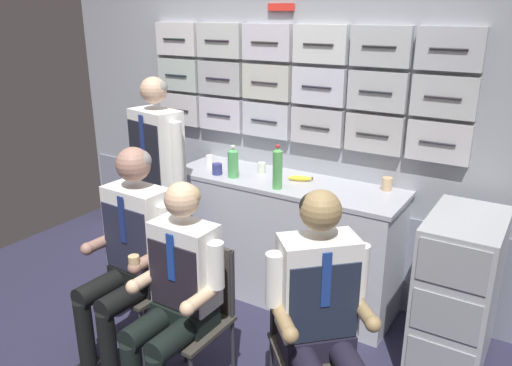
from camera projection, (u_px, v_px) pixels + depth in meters
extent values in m
cube|color=#9499A1|center=(286.00, 147.00, 3.79)|extent=(4.20, 0.06, 2.15)
cube|color=gray|center=(283.00, 234.00, 4.00)|extent=(4.12, 0.01, 0.72)
cube|color=silver|center=(180.00, 109.00, 4.17)|extent=(0.39, 0.06, 0.25)
cylinder|color=#261F26|center=(177.00, 110.00, 4.14)|extent=(0.22, 0.01, 0.01)
cube|color=silver|center=(221.00, 114.00, 3.96)|extent=(0.39, 0.06, 0.25)
cylinder|color=#1F202E|center=(218.00, 115.00, 3.93)|extent=(0.22, 0.01, 0.01)
cube|color=silver|center=(266.00, 120.00, 3.75)|extent=(0.39, 0.06, 0.25)
cylinder|color=#21212E|center=(264.00, 121.00, 3.72)|extent=(0.22, 0.01, 0.01)
cube|color=#B9B6BD|center=(317.00, 127.00, 3.54)|extent=(0.39, 0.06, 0.25)
cylinder|color=black|center=(315.00, 128.00, 3.51)|extent=(0.22, 0.01, 0.01)
cube|color=#B4B3B3|center=(374.00, 134.00, 3.33)|extent=(0.39, 0.06, 0.25)
cylinder|color=black|center=(372.00, 135.00, 3.30)|extent=(0.22, 0.01, 0.01)
cube|color=#BEBABE|center=(439.00, 142.00, 3.13)|extent=(0.39, 0.06, 0.25)
cylinder|color=#23252D|center=(437.00, 143.00, 3.10)|extent=(0.22, 0.01, 0.01)
cube|color=#B0BEB6|center=(179.00, 75.00, 4.08)|extent=(0.39, 0.06, 0.25)
cylinder|color=#1D2B2C|center=(176.00, 75.00, 4.05)|extent=(0.22, 0.01, 0.01)
cube|color=#AAABAE|center=(220.00, 78.00, 3.87)|extent=(0.39, 0.06, 0.25)
cylinder|color=#221E2E|center=(217.00, 79.00, 3.84)|extent=(0.22, 0.01, 0.01)
cube|color=beige|center=(267.00, 82.00, 3.66)|extent=(0.39, 0.06, 0.25)
cylinder|color=#2A272C|center=(264.00, 83.00, 3.63)|extent=(0.22, 0.01, 0.01)
cube|color=silver|center=(319.00, 86.00, 3.45)|extent=(0.39, 0.06, 0.25)
cylinder|color=#20222D|center=(316.00, 87.00, 3.42)|extent=(0.22, 0.01, 0.01)
cube|color=#B3B6B9|center=(377.00, 91.00, 3.24)|extent=(0.39, 0.06, 0.25)
cylinder|color=#22252A|center=(375.00, 92.00, 3.21)|extent=(0.22, 0.01, 0.01)
cube|color=#B2B5B6|center=(444.00, 97.00, 3.03)|extent=(0.39, 0.06, 0.25)
cylinder|color=#262329|center=(443.00, 98.00, 3.00)|extent=(0.22, 0.01, 0.01)
cube|color=silver|center=(177.00, 39.00, 3.99)|extent=(0.39, 0.06, 0.25)
cylinder|color=black|center=(174.00, 39.00, 3.96)|extent=(0.22, 0.01, 0.01)
cube|color=#BCC0BE|center=(219.00, 40.00, 3.78)|extent=(0.39, 0.06, 0.25)
cylinder|color=#29212C|center=(216.00, 41.00, 3.75)|extent=(0.22, 0.01, 0.01)
cube|color=silver|center=(267.00, 42.00, 3.57)|extent=(0.39, 0.06, 0.25)
cylinder|color=#2A2A25|center=(264.00, 42.00, 3.54)|extent=(0.22, 0.01, 0.01)
cube|color=silver|center=(320.00, 44.00, 3.36)|extent=(0.39, 0.06, 0.25)
cylinder|color=#262427|center=(318.00, 44.00, 3.33)|extent=(0.22, 0.01, 0.01)
cube|color=#B1B5B9|center=(381.00, 46.00, 3.15)|extent=(0.39, 0.06, 0.25)
cylinder|color=black|center=(379.00, 47.00, 3.12)|extent=(0.22, 0.01, 0.01)
cube|color=#ADAFB5|center=(450.00, 49.00, 2.94)|extent=(0.39, 0.06, 0.25)
cylinder|color=black|center=(449.00, 49.00, 2.91)|extent=(0.22, 0.01, 0.01)
cube|color=red|center=(281.00, 7.00, 3.45)|extent=(0.20, 0.02, 0.05)
cube|color=silver|center=(284.00, 241.00, 3.69)|extent=(1.67, 0.52, 0.88)
cube|color=#ACAEB9|center=(285.00, 182.00, 3.54)|extent=(1.70, 0.53, 0.03)
sphere|color=black|center=(432.00, 328.00, 3.36)|extent=(0.07, 0.07, 0.07)
sphere|color=black|center=(482.00, 343.00, 3.20)|extent=(0.07, 0.07, 0.07)
cube|color=#A8ADB2|center=(458.00, 289.00, 2.90)|extent=(0.40, 0.64, 0.90)
cube|color=#94999E|center=(438.00, 364.00, 2.74)|extent=(0.35, 0.01, 0.24)
cube|color=#94999E|center=(445.00, 317.00, 2.64)|extent=(0.35, 0.01, 0.24)
cube|color=#94999E|center=(452.00, 266.00, 2.54)|extent=(0.35, 0.01, 0.24)
cylinder|color=#28282D|center=(457.00, 241.00, 2.52)|extent=(0.32, 0.02, 0.02)
cylinder|color=#2D2D33|center=(102.00, 322.00, 3.12)|extent=(0.02, 0.02, 0.43)
cylinder|color=#2D2D33|center=(143.00, 342.00, 2.93)|extent=(0.02, 0.02, 0.43)
cylinder|color=#2D2D33|center=(144.00, 296.00, 3.40)|extent=(0.02, 0.02, 0.43)
cylinder|color=#2D2D33|center=(184.00, 313.00, 3.21)|extent=(0.02, 0.02, 0.43)
cube|color=#38342E|center=(141.00, 286.00, 3.09)|extent=(0.42, 0.42, 0.02)
cube|color=#38342E|center=(161.00, 244.00, 3.17)|extent=(0.37, 0.04, 0.40)
cylinder|color=#2D2D33|center=(140.00, 237.00, 3.26)|extent=(0.02, 0.02, 0.40)
cylinder|color=#2D2D33|center=(181.00, 252.00, 3.07)|extent=(0.02, 0.02, 0.40)
cylinder|color=black|center=(85.00, 333.00, 2.92)|extent=(0.10, 0.10, 0.42)
cylinder|color=black|center=(108.00, 345.00, 2.81)|extent=(0.10, 0.10, 0.42)
cylinder|color=black|center=(106.00, 285.00, 2.98)|extent=(0.15, 0.41, 0.13)
cylinder|color=black|center=(129.00, 295.00, 2.88)|extent=(0.15, 0.41, 0.13)
cube|color=black|center=(140.00, 276.00, 3.07)|extent=(0.37, 0.21, 0.12)
cube|color=white|center=(139.00, 228.00, 2.98)|extent=(0.39, 0.23, 0.51)
cube|color=#222338|center=(125.00, 240.00, 2.91)|extent=(0.35, 0.03, 0.41)
cube|color=navy|center=(122.00, 220.00, 2.86)|extent=(0.04, 0.01, 0.28)
cylinder|color=white|center=(113.00, 211.00, 3.08)|extent=(0.08, 0.08, 0.28)
cylinder|color=#9C7263|center=(103.00, 242.00, 3.03)|extent=(0.08, 0.26, 0.07)
sphere|color=#9C7263|center=(87.00, 249.00, 2.94)|extent=(0.08, 0.08, 0.08)
cylinder|color=white|center=(165.00, 228.00, 2.85)|extent=(0.08, 0.08, 0.28)
cylinder|color=#9C7263|center=(150.00, 259.00, 2.82)|extent=(0.08, 0.26, 0.07)
sphere|color=#9C7263|center=(135.00, 267.00, 2.73)|extent=(0.08, 0.08, 0.08)
cylinder|color=tan|center=(134.00, 261.00, 2.72)|extent=(0.06, 0.06, 0.06)
sphere|color=#9C7263|center=(133.00, 164.00, 2.85)|extent=(0.20, 0.20, 0.20)
ellipsoid|color=gray|center=(135.00, 161.00, 2.86)|extent=(0.20, 0.19, 0.14)
cylinder|color=#2D2D33|center=(141.00, 365.00, 2.73)|extent=(0.02, 0.02, 0.43)
cylinder|color=#2D2D33|center=(184.00, 332.00, 3.02)|extent=(0.02, 0.02, 0.43)
cylinder|color=#2D2D33|center=(233.00, 353.00, 2.84)|extent=(0.02, 0.02, 0.43)
cube|color=#38342E|center=(186.00, 324.00, 2.71)|extent=(0.41, 0.41, 0.02)
cube|color=#38342E|center=(206.00, 275.00, 2.79)|extent=(0.37, 0.03, 0.40)
cylinder|color=#2D2D33|center=(181.00, 267.00, 2.88)|extent=(0.02, 0.02, 0.40)
cylinder|color=#2D2D33|center=(232.00, 285.00, 2.69)|extent=(0.02, 0.02, 0.40)
cylinder|color=black|center=(152.00, 324.00, 2.61)|extent=(0.14, 0.36, 0.13)
cylinder|color=black|center=(178.00, 336.00, 2.52)|extent=(0.14, 0.36, 0.13)
cube|color=black|center=(185.00, 313.00, 2.69)|extent=(0.33, 0.21, 0.12)
cube|color=white|center=(185.00, 264.00, 2.61)|extent=(0.35, 0.20, 0.46)
cube|color=black|center=(173.00, 278.00, 2.54)|extent=(0.32, 0.02, 0.37)
cube|color=#183A94|center=(171.00, 258.00, 2.50)|extent=(0.04, 0.01, 0.26)
cylinder|color=white|center=(156.00, 246.00, 2.70)|extent=(0.08, 0.08, 0.25)
cylinder|color=#DDB48F|center=(147.00, 278.00, 2.65)|extent=(0.07, 0.23, 0.07)
sphere|color=#DDB48F|center=(133.00, 287.00, 2.57)|extent=(0.08, 0.08, 0.08)
cylinder|color=white|center=(216.00, 265.00, 2.49)|extent=(0.08, 0.08, 0.25)
cylinder|color=#DDB48F|center=(201.00, 299.00, 2.47)|extent=(0.07, 0.23, 0.07)
sphere|color=#DDB48F|center=(187.00, 308.00, 2.38)|extent=(0.08, 0.08, 0.08)
sphere|color=#DDB48F|center=(182.00, 200.00, 2.49)|extent=(0.18, 0.18, 0.18)
ellipsoid|color=tan|center=(184.00, 196.00, 2.50)|extent=(0.18, 0.17, 0.13)
cylinder|color=#2D2D33|center=(335.00, 362.00, 2.76)|extent=(0.02, 0.02, 0.43)
cube|color=#38342E|center=(316.00, 353.00, 2.48)|extent=(0.57, 0.57, 0.02)
cube|color=#38342E|center=(306.00, 296.00, 2.59)|extent=(0.28, 0.28, 0.40)
cylinder|color=#2D2D33|center=(272.00, 301.00, 2.55)|extent=(0.02, 0.02, 0.40)
cylinder|color=#2D2D33|center=(339.00, 293.00, 2.62)|extent=(0.02, 0.02, 0.40)
cylinder|color=black|center=(348.00, 363.00, 2.32)|extent=(0.36, 0.37, 0.13)
cube|color=black|center=(316.00, 341.00, 2.46)|extent=(0.39, 0.38, 0.12)
cube|color=white|center=(317.00, 285.00, 2.38)|extent=(0.40, 0.40, 0.49)
cube|color=#1C2436|center=(324.00, 304.00, 2.30)|extent=(0.25, 0.24, 0.39)
cube|color=navy|center=(326.00, 280.00, 2.25)|extent=(0.04, 0.04, 0.27)
cylinder|color=white|center=(274.00, 279.00, 2.32)|extent=(0.08, 0.08, 0.26)
cylinder|color=#9C8054|center=(284.00, 320.00, 2.27)|extent=(0.22, 0.22, 0.07)
sphere|color=#9C8054|center=(290.00, 335.00, 2.17)|extent=(0.08, 0.08, 0.08)
cylinder|color=white|center=(360.00, 270.00, 2.41)|extent=(0.08, 0.08, 0.26)
cylinder|color=#9C8054|center=(363.00, 310.00, 2.35)|extent=(0.22, 0.22, 0.07)
sphere|color=#9C8054|center=(373.00, 324.00, 2.25)|extent=(0.08, 0.08, 0.08)
sphere|color=#9C8054|center=(321.00, 211.00, 2.26)|extent=(0.19, 0.19, 0.19)
ellipsoid|color=black|center=(320.00, 206.00, 2.26)|extent=(0.26, 0.26, 0.14)
cube|color=black|center=(156.00, 285.00, 3.89)|extent=(0.14, 0.25, 0.06)
cube|color=black|center=(171.00, 295.00, 3.76)|extent=(0.14, 0.25, 0.06)
cylinder|color=navy|center=(156.00, 232.00, 3.75)|extent=(0.12, 0.12, 0.84)
cylinder|color=navy|center=(171.00, 239.00, 3.64)|extent=(0.12, 0.12, 0.84)
cube|color=white|center=(157.00, 146.00, 3.47)|extent=(0.40, 0.28, 0.52)
cube|color=black|center=(144.00, 154.00, 3.41)|extent=(0.33, 0.08, 0.43)
cube|color=navy|center=(142.00, 136.00, 3.36)|extent=(0.04, 0.02, 0.29)
cylinder|color=white|center=(140.00, 152.00, 3.64)|extent=(0.08, 0.08, 0.57)
sphere|color=tan|center=(143.00, 189.00, 3.74)|extent=(0.08, 0.08, 0.08)
cylinder|color=white|center=(178.00, 164.00, 3.35)|extent=(0.08, 0.08, 0.57)
sphere|color=tan|center=(180.00, 204.00, 3.45)|extent=(0.08, 0.08, 0.08)
sphere|color=tan|center=(153.00, 90.00, 3.35)|extent=(0.18, 0.18, 0.18)
ellipsoid|color=gray|center=(155.00, 88.00, 3.35)|extent=(0.21, 0.20, 0.13)
cylinder|color=#51A252|center=(278.00, 170.00, 3.34)|extent=(0.07, 0.07, 0.26)
cone|color=#51A252|center=(278.00, 149.00, 3.29)|extent=(0.07, 0.07, 0.02)
cylinder|color=red|center=(278.00, 146.00, 3.28)|extent=(0.03, 0.03, 0.02)
cylinder|color=#4FA45C|center=(233.00, 164.00, 3.58)|extent=(0.08, 0.08, 0.19)
cone|color=#4FA45C|center=(233.00, 150.00, 3.54)|extent=(0.08, 0.08, 0.02)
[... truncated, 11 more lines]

